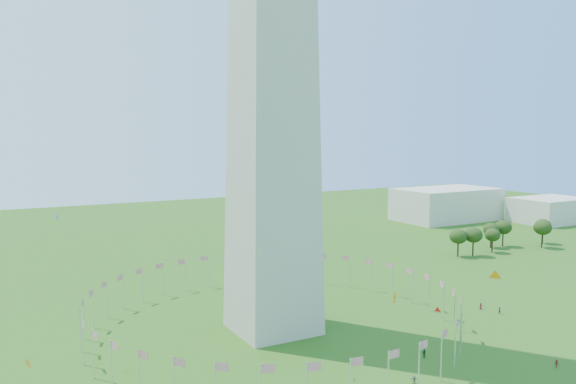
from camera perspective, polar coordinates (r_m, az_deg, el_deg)
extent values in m
cylinder|color=silver|center=(148.69, 12.47, -9.33)|extent=(0.24, 0.24, 9.00)
cylinder|color=silver|center=(153.40, 10.57, -8.81)|extent=(0.24, 0.24, 9.00)
cylinder|color=silver|center=(157.41, 8.48, -8.40)|extent=(0.24, 0.24, 9.00)
cylinder|color=silver|center=(160.65, 6.26, -8.07)|extent=(0.24, 0.24, 9.00)
cylinder|color=silver|center=(163.07, 3.93, -7.84)|extent=(0.24, 0.24, 9.00)
cylinder|color=silver|center=(164.63, 1.54, -7.70)|extent=(0.24, 0.24, 9.00)
cylinder|color=silver|center=(165.32, -0.89, -7.64)|extent=(0.24, 0.24, 9.00)
cylinder|color=silver|center=(165.11, -3.33, -7.66)|extent=(0.24, 0.24, 9.00)
cylinder|color=silver|center=(164.03, -5.75, -7.78)|extent=(0.24, 0.24, 9.00)
cylinder|color=silver|center=(162.07, -8.11, -7.97)|extent=(0.24, 0.24, 9.00)
cylinder|color=silver|center=(159.27, -10.40, -8.26)|extent=(0.24, 0.24, 9.00)
cylinder|color=silver|center=(155.67, -12.56, -8.64)|extent=(0.24, 0.24, 9.00)
cylinder|color=silver|center=(151.33, -14.57, -9.11)|extent=(0.24, 0.24, 9.00)
cylinder|color=silver|center=(146.32, -16.37, -9.68)|extent=(0.24, 0.24, 9.00)
cylinder|color=silver|center=(140.74, -17.92, -10.35)|extent=(0.24, 0.24, 9.00)
cylinder|color=silver|center=(134.68, -19.14, -11.13)|extent=(0.24, 0.24, 9.00)
cylinder|color=silver|center=(128.28, -19.98, -12.02)|extent=(0.24, 0.24, 9.00)
cylinder|color=silver|center=(121.70, -20.33, -13.02)|extent=(0.24, 0.24, 9.00)
cylinder|color=silver|center=(115.12, -20.10, -14.11)|extent=(0.24, 0.24, 9.00)
cylinder|color=silver|center=(108.76, -19.19, -15.28)|extent=(0.24, 0.24, 9.00)
cylinder|color=silver|center=(102.87, -17.49, -16.48)|extent=(0.24, 0.24, 9.00)
cylinder|color=silver|center=(97.74, -14.95, -17.63)|extent=(0.24, 0.24, 9.00)
cylinder|color=silver|center=(95.36, 10.15, -18.14)|extent=(0.24, 0.24, 9.00)
cylinder|color=silver|center=(99.97, 13.16, -17.03)|extent=(0.24, 0.24, 9.00)
cylinder|color=silver|center=(105.48, 15.31, -15.84)|extent=(0.24, 0.24, 9.00)
cylinder|color=silver|center=(111.62, 16.62, -14.64)|extent=(0.24, 0.24, 9.00)
cylinder|color=silver|center=(118.11, 17.20, -13.50)|extent=(0.24, 0.24, 9.00)
cylinder|color=silver|center=(124.71, 17.15, -12.44)|extent=(0.24, 0.24, 9.00)
cylinder|color=silver|center=(131.23, 16.56, -11.50)|extent=(0.24, 0.24, 9.00)
cylinder|color=silver|center=(137.49, 15.53, -10.67)|extent=(0.24, 0.24, 9.00)
cylinder|color=silver|center=(143.35, 14.15, -9.94)|extent=(0.24, 0.24, 9.00)
cube|color=beige|center=(293.93, 15.74, -1.20)|extent=(50.00, 30.00, 16.00)
cube|color=beige|center=(305.00, 25.08, -1.66)|extent=(35.00, 25.00, 12.00)
imported|color=gray|center=(105.09, 12.70, -18.07)|extent=(1.46, 1.34, 1.50)
imported|color=#1A4224|center=(116.17, 13.67, -15.64)|extent=(1.14, 0.86, 1.73)
imported|color=black|center=(147.50, 20.71, -11.18)|extent=(0.70, 0.57, 1.65)
imported|color=#57131E|center=(149.51, 18.98, -10.90)|extent=(0.82, 0.93, 1.58)
imported|color=#551313|center=(119.71, 25.62, -15.46)|extent=(1.07, 1.09, 1.51)
plane|color=orange|center=(113.45, 20.30, -7.98)|extent=(1.72, 2.76, 2.56)
plane|color=yellow|center=(97.72, -2.91, -6.26)|extent=(0.65, 1.75, 1.87)
plane|color=blue|center=(114.90, -22.43, -2.36)|extent=(0.31, 1.52, 1.55)
plane|color=green|center=(119.01, 0.67, -8.17)|extent=(1.40, 0.17, 1.40)
plane|color=#CC2699|center=(102.17, -0.38, -4.84)|extent=(1.54, 1.72, 1.60)
plane|color=#CC2699|center=(148.99, 13.34, 0.20)|extent=(0.54, 0.95, 1.06)
plane|color=red|center=(129.15, 14.96, -11.51)|extent=(1.12, 1.34, 1.46)
plane|color=orange|center=(123.84, 10.79, -10.51)|extent=(2.08, 0.83, 2.23)
plane|color=orange|center=(107.29, -24.90, -15.52)|extent=(0.71, 1.52, 1.45)
ellipsoid|color=#2B4717|center=(207.80, 16.90, -4.99)|extent=(6.21, 6.21, 9.71)
ellipsoid|color=#2B4717|center=(210.48, 18.30, -4.84)|extent=(6.47, 6.47, 10.11)
ellipsoid|color=#2B4717|center=(218.86, 20.04, -4.68)|extent=(5.58, 5.58, 8.71)
ellipsoid|color=#2B4717|center=(227.72, 19.92, -4.19)|extent=(6.01, 6.01, 9.39)
ellipsoid|color=#2B4717|center=(232.05, 21.01, -3.97)|extent=(6.39, 6.39, 9.98)
ellipsoid|color=#2B4717|center=(234.95, 24.42, -3.94)|extent=(6.68, 6.68, 10.43)
ellipsoid|color=#2B4717|center=(244.14, 24.47, -3.68)|extent=(6.18, 6.18, 9.65)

